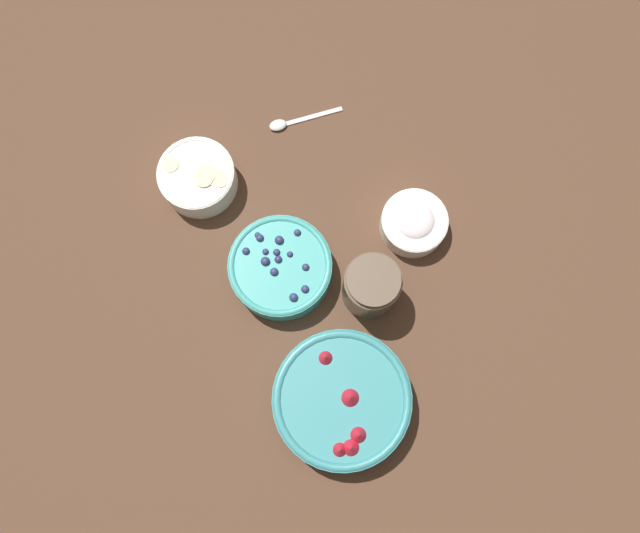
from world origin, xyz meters
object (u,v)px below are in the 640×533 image
object	(u,v)px
bowl_blueberries	(280,267)
jar_chocolate	(371,287)
bowl_strawberries	(342,400)
bowl_cream	(414,222)
bowl_bananas	(198,177)

from	to	relation	value
bowl_blueberries	jar_chocolate	bearing A→B (deg)	-140.23
bowl_strawberries	bowl_blueberries	world-z (taller)	bowl_strawberries
bowl_strawberries	bowl_cream	distance (m)	0.32
bowl_bananas	bowl_cream	size ratio (longest dim) A/B	1.17
bowl_strawberries	bowl_cream	bearing A→B (deg)	-59.24
bowl_bananas	bowl_cream	world-z (taller)	bowl_bananas
bowl_strawberries	bowl_blueberries	bearing A→B (deg)	-11.37
bowl_strawberries	bowl_bananas	bearing A→B (deg)	-3.11
bowl_strawberries	bowl_blueberries	distance (m)	0.24
bowl_strawberries	jar_chocolate	bearing A→B (deg)	-51.32
bowl_blueberries	bowl_cream	size ratio (longest dim) A/B	1.52
bowl_blueberries	bowl_bananas	world-z (taller)	bowl_blueberries
bowl_cream	jar_chocolate	size ratio (longest dim) A/B	1.06
bowl_strawberries	bowl_blueberries	xyz separation A→B (m)	(0.24, -0.05, -0.00)
bowl_blueberries	bowl_strawberries	bearing A→B (deg)	168.63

